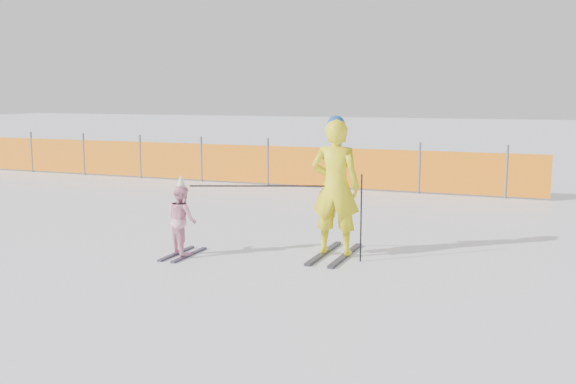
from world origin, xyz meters
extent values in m
plane|color=white|center=(0.00, 0.00, 0.00)|extent=(120.00, 120.00, 0.00)
cube|color=black|center=(0.38, 1.01, 0.02)|extent=(0.09, 1.49, 0.04)
cube|color=black|center=(0.72, 1.01, 0.02)|extent=(0.09, 1.49, 0.04)
imported|color=yellow|center=(0.55, 1.01, 1.03)|extent=(0.76, 0.52, 1.99)
sphere|color=#1B4595|center=(0.55, 1.01, 1.95)|extent=(0.26, 0.26, 0.26)
cube|color=black|center=(-1.68, 0.19, 0.01)|extent=(0.09, 0.95, 0.03)
cube|color=black|center=(-1.46, 0.19, 0.01)|extent=(0.09, 0.95, 0.03)
imported|color=#F7A1BD|center=(-1.57, 0.19, 0.54)|extent=(0.63, 0.60, 1.03)
cone|color=white|center=(-1.57, 0.19, 1.09)|extent=(0.19, 0.19, 0.24)
cylinder|color=black|center=(1.00, 0.81, 0.63)|extent=(0.02, 0.02, 1.27)
cylinder|color=black|center=(-0.51, 0.60, 1.05)|extent=(1.89, 0.76, 0.02)
cylinder|color=#595960|center=(-11.41, 7.58, 0.62)|extent=(0.06, 0.06, 1.25)
cylinder|color=#595960|center=(-9.41, 7.58, 0.62)|extent=(0.06, 0.06, 1.25)
cylinder|color=#595960|center=(-7.41, 7.58, 0.62)|extent=(0.06, 0.06, 1.25)
cylinder|color=#595960|center=(-5.41, 7.58, 0.62)|extent=(0.06, 0.06, 1.25)
cylinder|color=#595960|center=(-3.41, 7.58, 0.62)|extent=(0.06, 0.06, 1.25)
cylinder|color=#595960|center=(-1.41, 7.58, 0.62)|extent=(0.06, 0.06, 1.25)
cylinder|color=#595960|center=(0.59, 7.58, 0.62)|extent=(0.06, 0.06, 1.25)
cylinder|color=#595960|center=(2.59, 7.58, 0.62)|extent=(0.06, 0.06, 1.25)
cube|color=orange|center=(-4.92, 7.58, 0.55)|extent=(16.97, 0.03, 1.00)
camera|label=1|loc=(3.36, -7.90, 2.37)|focal=40.00mm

